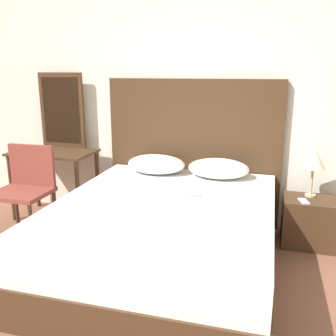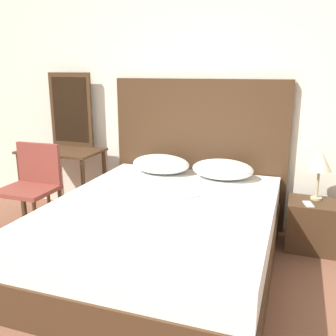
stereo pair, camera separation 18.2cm
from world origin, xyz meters
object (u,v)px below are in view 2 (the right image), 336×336
Objects in this scene: phone_on_bed at (193,196)px; phone_on_nightstand at (308,204)px; bed at (164,235)px; table_lamp at (320,161)px; chair at (32,182)px; vanity_desk at (62,162)px; nightstand at (317,226)px.

phone_on_bed is 0.97× the size of phone_on_nightstand.
phone_on_nightstand is (1.10, 0.68, 0.17)m from bed.
table_lamp is 2.70m from chair.
phone_on_nightstand is 0.18× the size of chair.
chair is at bearing 171.44° from bed.
vanity_desk is at bearing 160.73° from phone_on_bed.
phone_on_nightstand is 2.58m from vanity_desk.
phone_on_bed reaches higher than phone_on_nightstand.
chair is (-2.61, -0.64, -0.27)m from table_lamp.
table_lamp is at bearing 36.01° from bed.
chair is (-1.44, 0.22, 0.25)m from bed.
chair is at bearing 179.01° from phone_on_bed.
bed is 0.40m from phone_on_bed.
chair is (-1.62, 0.03, -0.05)m from phone_on_bed.
nightstand is 0.58× the size of chair.
table_lamp reaches higher than phone_on_bed.
phone_on_bed is 1.62m from chair.
bed is at bearing -134.93° from phone_on_bed.
vanity_desk is 0.97× the size of chair.
phone_on_bed is 1.76m from vanity_desk.
nightstand is (1.20, 0.77, -0.06)m from bed.
chair is at bearing -86.42° from vanity_desk.
bed reaches higher than nightstand.
vanity_desk is 0.56m from chair.
phone_on_nightstand is at bearing -134.62° from nightstand.
nightstand is 2.71m from chair.
table_lamp is at bearing 68.24° from phone_on_nightstand.
phone_on_nightstand is (0.92, 0.49, -0.13)m from phone_on_bed.
bed is 1.43m from nightstand.
table_lamp is (0.98, 0.66, 0.22)m from phone_on_bed.
phone_on_bed reaches higher than nightstand.
vanity_desk is (-1.47, 0.77, 0.32)m from bed.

